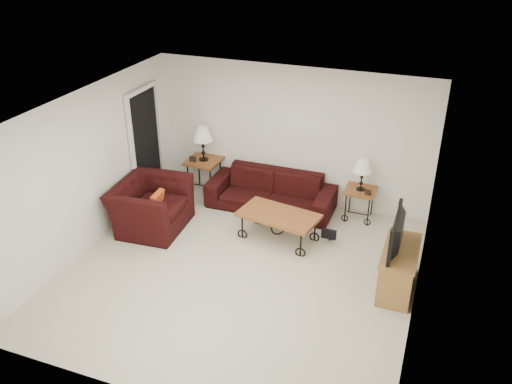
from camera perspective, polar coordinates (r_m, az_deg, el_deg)
ground at (r=8.10m, az=-1.75°, el=-8.44°), size 5.00×5.00×0.00m
wall_back at (r=9.59m, az=3.79°, el=5.98°), size 5.00×0.02×2.50m
wall_front at (r=5.59m, az=-11.80°, el=-11.98°), size 5.00×0.02×2.50m
wall_left at (r=8.62m, az=-17.49°, el=2.15°), size 0.02×5.00×2.50m
wall_right at (r=7.00m, az=17.48°, el=-3.96°), size 0.02×5.00×2.50m
ceiling at (r=6.94m, az=-2.04°, el=8.52°), size 5.00×5.00×0.00m
doorway at (r=9.91m, az=-11.57°, el=4.78°), size 0.08×0.94×2.04m
sofa at (r=9.61m, az=1.58°, el=0.05°), size 2.26×0.88×0.66m
side_table_left at (r=10.24m, az=-5.47°, el=1.74°), size 0.62×0.62×0.66m
side_table_right at (r=9.47m, az=10.86°, el=-1.25°), size 0.53×0.53×0.56m
lamp_left at (r=9.97m, az=-5.64°, el=5.14°), size 0.38×0.38×0.66m
lamp_right at (r=9.21m, az=11.16°, el=1.81°), size 0.33×0.33×0.56m
photo_frame_left at (r=10.02m, az=-6.71°, el=3.49°), size 0.13×0.04×0.11m
photo_frame_right at (r=9.17m, az=11.78°, el=-0.04°), size 0.11×0.04×0.09m
coffee_table at (r=8.74m, az=2.39°, el=-3.67°), size 1.36×0.89×0.47m
armchair at (r=9.15m, az=-11.10°, el=-1.45°), size 1.17×1.31×0.81m
throw_pillow at (r=8.99m, az=-10.50°, el=-1.11°), size 0.12×0.37×0.37m
tv_stand at (r=7.86m, az=14.84°, el=-7.90°), size 0.44×1.06×0.64m
television at (r=7.55m, az=15.22°, el=-4.20°), size 0.12×0.95×0.55m
backpack at (r=8.78m, az=7.94°, el=-3.78°), size 0.45×0.41×0.47m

